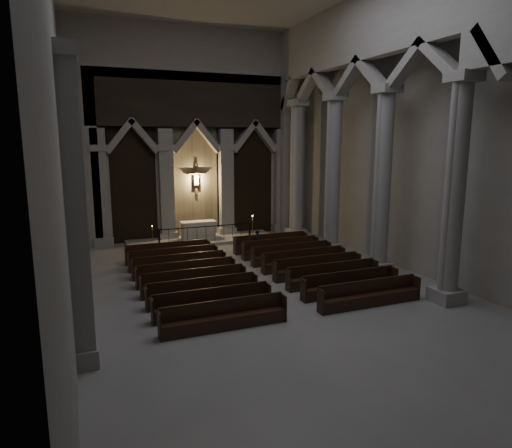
% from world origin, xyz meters
% --- Properties ---
extents(room, '(24.00, 24.10, 12.00)m').
position_xyz_m(room, '(0.00, 0.00, 7.60)').
color(room, gray).
rests_on(room, ground).
extents(sanctuary_wall, '(14.00, 0.77, 12.00)m').
position_xyz_m(sanctuary_wall, '(0.00, 11.54, 6.62)').
color(sanctuary_wall, '#A3A098').
rests_on(sanctuary_wall, ground).
extents(right_arcade, '(1.00, 24.00, 12.00)m').
position_xyz_m(right_arcade, '(5.50, 1.33, 7.83)').
color(right_arcade, '#A3A098').
rests_on(right_arcade, ground).
extents(left_pilasters, '(0.60, 13.00, 8.03)m').
position_xyz_m(left_pilasters, '(-6.75, 3.50, 3.91)').
color(left_pilasters, '#A3A098').
rests_on(left_pilasters, ground).
extents(sanctuary_step, '(8.50, 2.60, 0.15)m').
position_xyz_m(sanctuary_step, '(0.00, 10.60, 0.07)').
color(sanctuary_step, '#A3A098').
rests_on(sanctuary_step, ground).
extents(altar, '(2.02, 0.81, 1.02)m').
position_xyz_m(altar, '(-0.22, 10.64, 0.66)').
color(altar, beige).
rests_on(altar, sanctuary_step).
extents(altar_rail, '(5.34, 0.09, 1.05)m').
position_xyz_m(altar_rail, '(0.00, 9.80, 0.70)').
color(altar_rail, black).
rests_on(altar_rail, ground).
extents(candle_stand_left, '(0.21, 0.21, 1.27)m').
position_xyz_m(candle_stand_left, '(-2.97, 9.77, 0.35)').
color(candle_stand_left, olive).
rests_on(candle_stand_left, ground).
extents(candle_stand_right, '(0.27, 0.27, 1.57)m').
position_xyz_m(candle_stand_right, '(2.54, 9.12, 0.43)').
color(candle_stand_right, olive).
rests_on(candle_stand_right, ground).
extents(pews, '(9.47, 9.11, 0.91)m').
position_xyz_m(pews, '(0.00, 2.58, 0.30)').
color(pews, black).
rests_on(pews, ground).
extents(worshipper, '(0.50, 0.41, 1.18)m').
position_xyz_m(worshipper, '(1.93, 6.86, 0.59)').
color(worshipper, black).
rests_on(worshipper, ground).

